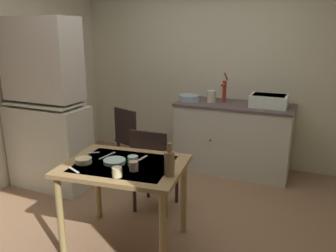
{
  "coord_description": "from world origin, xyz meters",
  "views": [
    {
      "loc": [
        1.32,
        -2.74,
        1.81
      ],
      "look_at": [
        0.06,
        0.15,
        0.92
      ],
      "focal_mm": 36.03,
      "sensor_mm": 36.0,
      "label": 1
    }
  ],
  "objects_px": {
    "dining_table": "(125,176)",
    "chair_far_side": "(153,167)",
    "serving_bowl_wide": "(115,161)",
    "glass_bottle": "(169,163)",
    "hutch_cabinet": "(47,112)",
    "mixing_bowl_counter": "(189,98)",
    "chair_by_counter": "(133,138)",
    "teacup_mint": "(134,166)",
    "hand_pump": "(224,89)",
    "sink_basin": "(269,101)"
  },
  "relations": [
    {
      "from": "dining_table",
      "to": "chair_far_side",
      "type": "xyz_separation_m",
      "value": [
        -0.03,
        0.61,
        -0.16
      ]
    },
    {
      "from": "serving_bowl_wide",
      "to": "glass_bottle",
      "type": "xyz_separation_m",
      "value": [
        0.51,
        -0.04,
        0.09
      ]
    },
    {
      "from": "dining_table",
      "to": "chair_far_side",
      "type": "bearing_deg",
      "value": 92.85
    },
    {
      "from": "hutch_cabinet",
      "to": "mixing_bowl_counter",
      "type": "distance_m",
      "value": 1.8
    },
    {
      "from": "hutch_cabinet",
      "to": "chair_by_counter",
      "type": "bearing_deg",
      "value": 46.32
    },
    {
      "from": "serving_bowl_wide",
      "to": "teacup_mint",
      "type": "relative_size",
      "value": 2.38
    },
    {
      "from": "hutch_cabinet",
      "to": "chair_far_side",
      "type": "height_order",
      "value": "hutch_cabinet"
    },
    {
      "from": "mixing_bowl_counter",
      "to": "chair_by_counter",
      "type": "relative_size",
      "value": 0.31
    },
    {
      "from": "chair_far_side",
      "to": "glass_bottle",
      "type": "height_order",
      "value": "glass_bottle"
    },
    {
      "from": "chair_far_side",
      "to": "chair_by_counter",
      "type": "height_order",
      "value": "chair_far_side"
    },
    {
      "from": "hand_pump",
      "to": "glass_bottle",
      "type": "relative_size",
      "value": 1.51
    },
    {
      "from": "mixing_bowl_counter",
      "to": "serving_bowl_wide",
      "type": "distance_m",
      "value": 1.96
    },
    {
      "from": "sink_basin",
      "to": "teacup_mint",
      "type": "height_order",
      "value": "sink_basin"
    },
    {
      "from": "mixing_bowl_counter",
      "to": "serving_bowl_wide",
      "type": "xyz_separation_m",
      "value": [
        0.06,
        -1.96,
        -0.18
      ]
    },
    {
      "from": "hutch_cabinet",
      "to": "teacup_mint",
      "type": "distance_m",
      "value": 1.73
    },
    {
      "from": "sink_basin",
      "to": "chair_far_side",
      "type": "relative_size",
      "value": 0.49
    },
    {
      "from": "serving_bowl_wide",
      "to": "teacup_mint",
      "type": "height_order",
      "value": "teacup_mint"
    },
    {
      "from": "hand_pump",
      "to": "chair_far_side",
      "type": "distance_m",
      "value": 1.57
    },
    {
      "from": "mixing_bowl_counter",
      "to": "sink_basin",
      "type": "bearing_deg",
      "value": 2.8
    },
    {
      "from": "hutch_cabinet",
      "to": "chair_far_side",
      "type": "bearing_deg",
      "value": -1.78
    },
    {
      "from": "chair_far_side",
      "to": "teacup_mint",
      "type": "xyz_separation_m",
      "value": [
        0.18,
        -0.71,
        0.31
      ]
    },
    {
      "from": "chair_by_counter",
      "to": "hand_pump",
      "type": "bearing_deg",
      "value": 32.26
    },
    {
      "from": "sink_basin",
      "to": "serving_bowl_wide",
      "type": "bearing_deg",
      "value": -115.6
    },
    {
      "from": "serving_bowl_wide",
      "to": "glass_bottle",
      "type": "relative_size",
      "value": 0.71
    },
    {
      "from": "mixing_bowl_counter",
      "to": "teacup_mint",
      "type": "height_order",
      "value": "mixing_bowl_counter"
    },
    {
      "from": "mixing_bowl_counter",
      "to": "serving_bowl_wide",
      "type": "bearing_deg",
      "value": -88.22
    },
    {
      "from": "hand_pump",
      "to": "teacup_mint",
      "type": "relative_size",
      "value": 5.05
    },
    {
      "from": "serving_bowl_wide",
      "to": "teacup_mint",
      "type": "distance_m",
      "value": 0.23
    },
    {
      "from": "chair_by_counter",
      "to": "glass_bottle",
      "type": "height_order",
      "value": "glass_bottle"
    },
    {
      "from": "hutch_cabinet",
      "to": "teacup_mint",
      "type": "xyz_separation_m",
      "value": [
        1.55,
        -0.75,
        -0.13
      ]
    },
    {
      "from": "mixing_bowl_counter",
      "to": "chair_by_counter",
      "type": "bearing_deg",
      "value": -136.23
    },
    {
      "from": "dining_table",
      "to": "glass_bottle",
      "type": "xyz_separation_m",
      "value": [
        0.44,
        -0.06,
        0.21
      ]
    },
    {
      "from": "hand_pump",
      "to": "glass_bottle",
      "type": "distance_m",
      "value": 2.11
    },
    {
      "from": "hutch_cabinet",
      "to": "chair_by_counter",
      "type": "xyz_separation_m",
      "value": [
        0.7,
        0.73,
        -0.45
      ]
    },
    {
      "from": "hutch_cabinet",
      "to": "glass_bottle",
      "type": "bearing_deg",
      "value": -21.25
    },
    {
      "from": "hand_pump",
      "to": "glass_bottle",
      "type": "height_order",
      "value": "hand_pump"
    },
    {
      "from": "serving_bowl_wide",
      "to": "chair_far_side",
      "type": "bearing_deg",
      "value": 85.78
    },
    {
      "from": "hutch_cabinet",
      "to": "serving_bowl_wide",
      "type": "distance_m",
      "value": 1.5
    },
    {
      "from": "chair_far_side",
      "to": "chair_by_counter",
      "type": "distance_m",
      "value": 1.03
    },
    {
      "from": "dining_table",
      "to": "serving_bowl_wide",
      "type": "height_order",
      "value": "serving_bowl_wide"
    },
    {
      "from": "teacup_mint",
      "to": "chair_by_counter",
      "type": "bearing_deg",
      "value": 119.9
    },
    {
      "from": "hand_pump",
      "to": "teacup_mint",
      "type": "xyz_separation_m",
      "value": [
        -0.16,
        -2.12,
        -0.29
      ]
    },
    {
      "from": "hutch_cabinet",
      "to": "sink_basin",
      "type": "distance_m",
      "value": 2.65
    },
    {
      "from": "hand_pump",
      "to": "chair_by_counter",
      "type": "relative_size",
      "value": 0.45
    },
    {
      "from": "hand_pump",
      "to": "chair_by_counter",
      "type": "height_order",
      "value": "hand_pump"
    },
    {
      "from": "sink_basin",
      "to": "teacup_mint",
      "type": "relative_size",
      "value": 5.7
    },
    {
      "from": "hand_pump",
      "to": "dining_table",
      "type": "height_order",
      "value": "hand_pump"
    },
    {
      "from": "sink_basin",
      "to": "dining_table",
      "type": "height_order",
      "value": "sink_basin"
    },
    {
      "from": "teacup_mint",
      "to": "glass_bottle",
      "type": "bearing_deg",
      "value": 5.97
    },
    {
      "from": "hand_pump",
      "to": "teacup_mint",
      "type": "bearing_deg",
      "value": -94.38
    }
  ]
}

